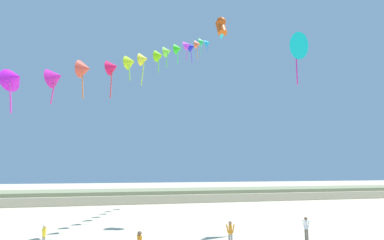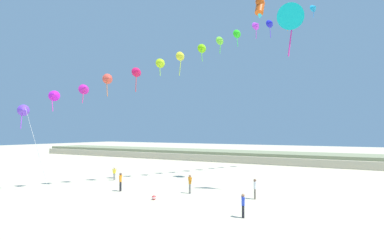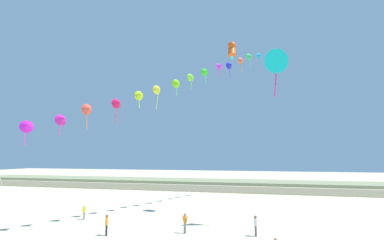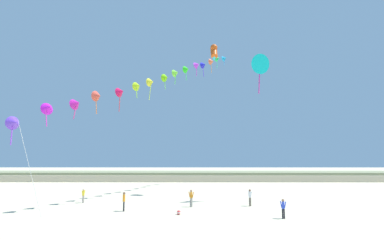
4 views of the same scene
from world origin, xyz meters
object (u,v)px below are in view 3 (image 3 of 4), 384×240
Objects in this scene: person_far_right at (107,223)px; large_kite_mid_trail at (275,62)px; large_kite_low_lead at (232,50)px; person_mid_center at (84,211)px; person_near_left at (185,222)px; person_near_right at (256,224)px.

person_far_right is 21.98m from large_kite_mid_trail.
large_kite_mid_trail is (5.01, -5.90, -3.71)m from large_kite_low_lead.
person_far_right is 0.35× the size of large_kite_mid_trail.
person_near_left is at bearing -12.27° from person_mid_center.
large_kite_low_lead is (3.17, 10.13, 18.89)m from person_near_left.
large_kite_low_lead reaches higher than person_mid_center.
person_near_right is 0.34× the size of large_kite_mid_trail.
large_kite_mid_trail reaches higher than person_mid_center.
large_kite_mid_trail is at bearing 27.36° from person_near_left.
large_kite_mid_trail is at bearing 24.82° from person_far_right.
person_near_right is 21.38m from large_kite_low_lead.
person_mid_center is at bearing 138.27° from person_far_right.
large_kite_mid_trail reaches higher than person_near_right.
person_far_right is (-6.26, -2.44, 0.02)m from person_near_left.
person_far_right reaches higher than person_near_right.
person_near_left is at bearing -152.64° from large_kite_mid_trail.
person_far_right is at bearing -126.86° from large_kite_low_lead.
person_near_left is 1.01× the size of person_near_right.
person_far_right reaches higher than person_near_left.
person_near_left is 0.35× the size of large_kite_mid_trail.
person_mid_center is 0.63× the size of large_kite_low_lead.
person_near_left is 6.72m from person_far_right.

